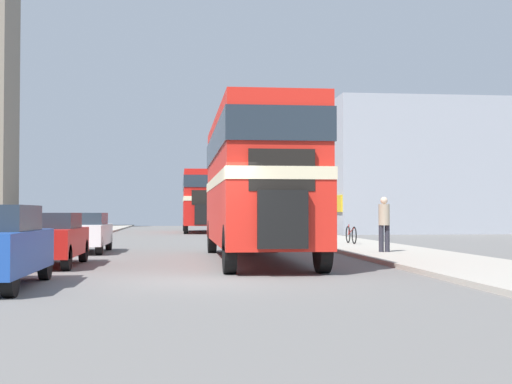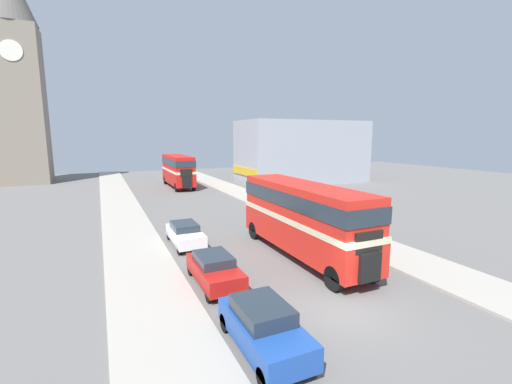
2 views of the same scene
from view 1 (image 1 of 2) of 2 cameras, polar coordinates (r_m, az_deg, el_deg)
The scene contains 8 objects.
ground_plane at distance 14.69m, azimuth -4.51°, elevation -7.12°, with size 120.00×120.00×0.00m, color slate.
double_decker_bus at distance 20.71m, azimuth 0.01°, elevation 1.36°, with size 2.47×10.70×4.15m.
bus_distant at distance 50.26m, azimuth -4.43°, elevation -0.37°, with size 2.49×9.78×4.20m.
car_parked_mid at distance 19.40m, azimuth -16.41°, elevation -3.56°, with size 1.69×3.97×1.39m.
car_parked_far at distance 25.61m, azimuth -13.66°, elevation -3.10°, with size 1.66×4.10×1.39m.
pedestrian_walking at distance 23.52m, azimuth 10.21°, elevation -2.28°, with size 0.36×0.36×1.79m.
bicycle_on_pavement at distance 29.68m, azimuth 7.61°, elevation -3.40°, with size 0.05×1.76×0.78m.
shop_building_block at distance 51.75m, azimuth 15.82°, elevation 1.81°, with size 18.47×8.69×8.92m.
Camera 1 is at (-0.44, -14.62, 1.41)m, focal length 50.00 mm.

